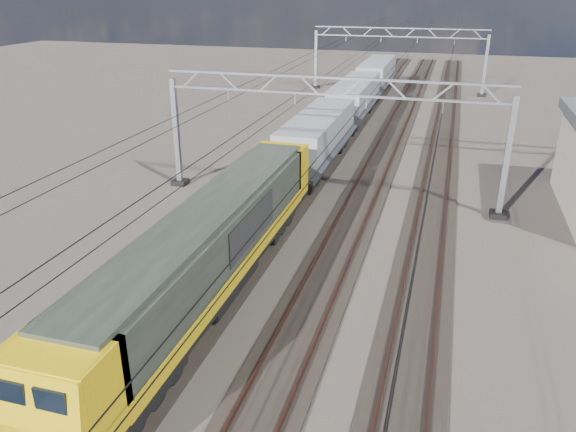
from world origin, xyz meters
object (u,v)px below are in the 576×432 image
(catenary_gantry_mid, at_px, (329,135))
(locomotive, at_px, (212,245))
(hopper_wagon_lead, at_px, (317,136))
(catenary_gantry_far, at_px, (398,57))
(hopper_wagon_mid, at_px, (354,98))
(hopper_wagon_third, at_px, (377,74))

(catenary_gantry_mid, bearing_deg, locomotive, -99.44)
(hopper_wagon_lead, bearing_deg, catenary_gantry_far, 86.23)
(catenary_gantry_mid, height_order, hopper_wagon_lead, catenary_gantry_mid)
(hopper_wagon_lead, bearing_deg, hopper_wagon_mid, 90.00)
(locomotive, xyz_separation_m, hopper_wagon_third, (-0.00, 46.10, -0.09))
(locomotive, bearing_deg, hopper_wagon_lead, 90.00)
(hopper_wagon_mid, bearing_deg, catenary_gantry_mid, -84.25)
(locomotive, distance_m, hopper_wagon_mid, 31.90)
(hopper_wagon_mid, relative_size, hopper_wagon_third, 1.00)
(catenary_gantry_mid, relative_size, hopper_wagon_third, 1.53)
(catenary_gantry_mid, distance_m, locomotive, 12.29)
(catenary_gantry_far, bearing_deg, catenary_gantry_mid, -90.00)
(catenary_gantry_far, distance_m, hopper_wagon_mid, 16.34)
(locomotive, height_order, hopper_wagon_mid, locomotive)
(catenary_gantry_far, relative_size, locomotive, 0.94)
(catenary_gantry_mid, relative_size, locomotive, 0.94)
(hopper_wagon_lead, xyz_separation_m, hopper_wagon_third, (0.00, 28.40, 0.00))
(catenary_gantry_far, bearing_deg, hopper_wagon_third, -135.99)
(catenary_gantry_mid, distance_m, catenary_gantry_far, 36.00)
(catenary_gantry_far, xyz_separation_m, locomotive, (-2.00, -48.03, -1.58))
(hopper_wagon_lead, bearing_deg, hopper_wagon_third, 90.00)
(catenary_gantry_mid, xyz_separation_m, hopper_wagon_mid, (-2.00, 19.87, -1.67))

